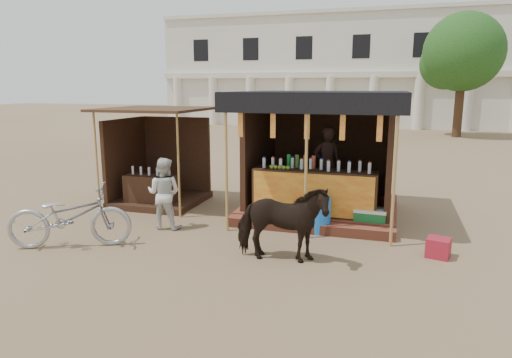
% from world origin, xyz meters
% --- Properties ---
extents(ground, '(120.00, 120.00, 0.00)m').
position_xyz_m(ground, '(0.00, 0.00, 0.00)').
color(ground, '#846B4C').
rests_on(ground, ground).
extents(main_stall, '(3.60, 3.61, 2.78)m').
position_xyz_m(main_stall, '(1.01, 3.36, 1.03)').
color(main_stall, brown).
rests_on(main_stall, ground).
extents(secondary_stall, '(2.40, 2.40, 2.38)m').
position_xyz_m(secondary_stall, '(-3.17, 3.24, 0.85)').
color(secondary_stall, '#382214').
rests_on(secondary_stall, ground).
extents(cow, '(1.63, 0.85, 1.33)m').
position_xyz_m(cow, '(0.85, 0.24, 0.67)').
color(cow, black).
rests_on(cow, ground).
extents(motorbike, '(2.29, 1.60, 1.14)m').
position_xyz_m(motorbike, '(-2.99, -0.17, 0.57)').
color(motorbike, '#9FA0A8').
rests_on(motorbike, ground).
extents(bystander, '(0.76, 0.61, 1.47)m').
position_xyz_m(bystander, '(-1.90, 1.35, 0.74)').
color(bystander, silver).
rests_on(bystander, ground).
extents(blue_barrel, '(0.58, 0.58, 0.73)m').
position_xyz_m(blue_barrel, '(1.20, 2.00, 0.37)').
color(blue_barrel, blue).
rests_on(blue_barrel, ground).
extents(red_crate, '(0.45, 0.44, 0.33)m').
position_xyz_m(red_crate, '(3.39, 1.23, 0.17)').
color(red_crate, maroon).
rests_on(red_crate, ground).
extents(cooler, '(0.66, 0.47, 0.46)m').
position_xyz_m(cooler, '(2.18, 2.41, 0.23)').
color(cooler, '#186F2F').
rests_on(cooler, ground).
extents(background_building, '(26.00, 7.45, 8.18)m').
position_xyz_m(background_building, '(-2.00, 29.94, 3.98)').
color(background_building, silver).
rests_on(background_building, ground).
extents(tree, '(4.50, 4.40, 7.00)m').
position_xyz_m(tree, '(5.81, 22.14, 4.63)').
color(tree, '#382314').
rests_on(tree, ground).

